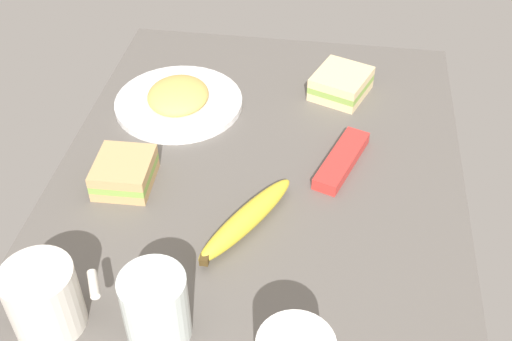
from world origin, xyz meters
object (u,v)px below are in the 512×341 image
object	(u,v)px
sandwich_side	(124,172)
glass_of_milk	(156,309)
snack_bar	(342,160)
coffee_mug_black	(44,298)
plate_of_food	(178,99)
sandwich_main	(341,84)
banana	(249,219)

from	to	relation	value
sandwich_side	glass_of_milk	world-z (taller)	glass_of_milk
snack_bar	coffee_mug_black	bearing A→B (deg)	155.06
plate_of_food	coffee_mug_black	world-z (taller)	coffee_mug_black
plate_of_food	sandwich_main	xyz separation A→B (cm)	(7.94, -28.49, 0.88)
banana	coffee_mug_black	bearing A→B (deg)	132.10
plate_of_food	banana	size ratio (longest dim) A/B	1.18
sandwich_side	glass_of_milk	distance (cm)	28.30
plate_of_food	sandwich_side	bearing A→B (deg)	171.50
sandwich_main	sandwich_side	bearing A→B (deg)	132.77
coffee_mug_black	snack_bar	distance (cm)	49.37
glass_of_milk	snack_bar	bearing A→B (deg)	-30.77
banana	snack_bar	distance (cm)	20.10
coffee_mug_black	sandwich_side	bearing A→B (deg)	-3.08
coffee_mug_black	glass_of_milk	distance (cm)	13.61
sandwich_main	glass_of_milk	size ratio (longest dim) A/B	1.27
glass_of_milk	banana	size ratio (longest dim) A/B	0.51
plate_of_food	sandwich_main	world-z (taller)	sandwich_main
sandwich_side	plate_of_food	bearing A→B (deg)	-8.50
banana	snack_bar	size ratio (longest dim) A/B	1.29
coffee_mug_black	sandwich_side	xyz separation A→B (cm)	(26.13, -1.41, -2.69)
plate_of_food	snack_bar	world-z (taller)	plate_of_food
plate_of_food	banana	bearing A→B (deg)	-148.41
coffee_mug_black	sandwich_side	distance (cm)	26.31
coffee_mug_black	banana	size ratio (longest dim) A/B	0.58
plate_of_food	banana	distance (cm)	32.71
plate_of_food	banana	xyz separation A→B (cm)	(-27.86, -17.13, 0.36)
sandwich_main	banana	distance (cm)	37.56
sandwich_side	banana	world-z (taller)	sandwich_side
sandwich_main	sandwich_side	size ratio (longest dim) A/B	1.29
sandwich_main	snack_bar	bearing A→B (deg)	-176.73
plate_of_food	glass_of_milk	size ratio (longest dim) A/B	2.32
coffee_mug_black	sandwich_side	size ratio (longest dim) A/B	1.16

